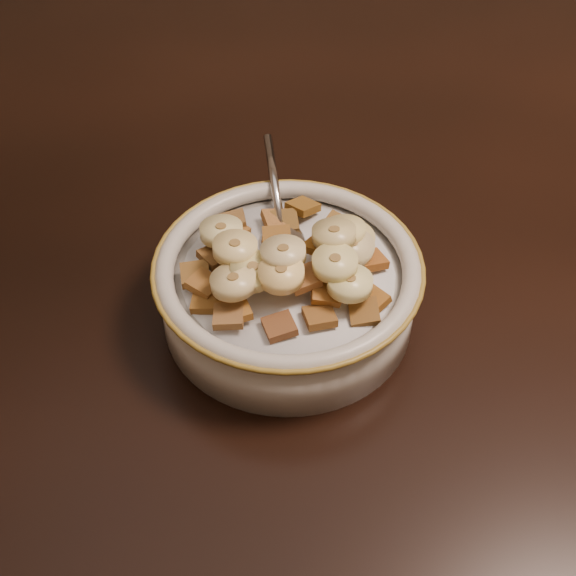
{
  "coord_description": "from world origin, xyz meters",
  "views": [
    {
      "loc": [
        -0.21,
        -0.54,
        1.2
      ],
      "look_at": [
        -0.22,
        -0.13,
        0.78
      ],
      "focal_mm": 50.0,
      "sensor_mm": 36.0,
      "label": 1
    }
  ],
  "objects_px": {
    "table": "(544,223)",
    "spoon": "(283,242)",
    "cereal_bowl": "(288,295)",
    "chair": "(433,45)"
  },
  "relations": [
    {
      "from": "cereal_bowl",
      "to": "spoon",
      "type": "xyz_separation_m",
      "value": [
        -0.0,
        0.03,
        0.03
      ]
    },
    {
      "from": "table",
      "to": "cereal_bowl",
      "type": "height_order",
      "value": "cereal_bowl"
    },
    {
      "from": "table",
      "to": "cereal_bowl",
      "type": "relative_size",
      "value": 7.58
    },
    {
      "from": "table",
      "to": "spoon",
      "type": "xyz_separation_m",
      "value": [
        -0.23,
        -0.1,
        0.07
      ]
    },
    {
      "from": "cereal_bowl",
      "to": "spoon",
      "type": "height_order",
      "value": "spoon"
    },
    {
      "from": "table",
      "to": "cereal_bowl",
      "type": "xyz_separation_m",
      "value": [
        -0.22,
        -0.13,
        0.04
      ]
    },
    {
      "from": "table",
      "to": "cereal_bowl",
      "type": "bearing_deg",
      "value": -146.82
    },
    {
      "from": "chair",
      "to": "table",
      "type": "bearing_deg",
      "value": -96.07
    },
    {
      "from": "table",
      "to": "spoon",
      "type": "relative_size",
      "value": 31.58
    },
    {
      "from": "spoon",
      "to": "table",
      "type": "bearing_deg",
      "value": -163.9
    }
  ]
}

